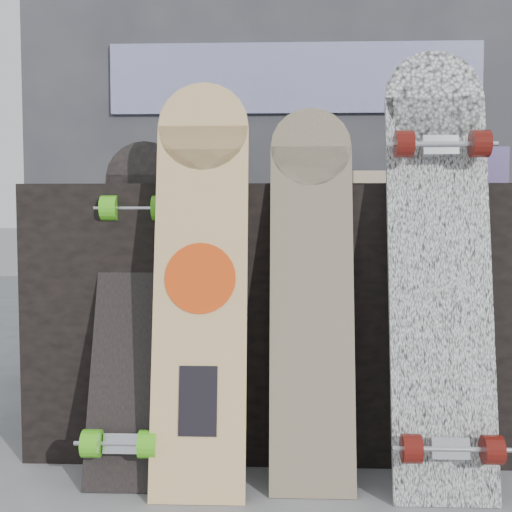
{
  "coord_description": "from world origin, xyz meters",
  "views": [
    {
      "loc": [
        -0.06,
        -1.57,
        0.72
      ],
      "look_at": [
        -0.13,
        0.2,
        0.6
      ],
      "focal_mm": 45.0,
      "sensor_mm": 36.0,
      "label": 1
    }
  ],
  "objects_px": {
    "longboard_celtic": "(312,282)",
    "longboard_cascadia": "(440,259)",
    "vendor_table": "(299,311)",
    "skateboard_dark": "(134,299)",
    "longboard_geisha": "(201,273)"
  },
  "relations": [
    {
      "from": "longboard_celtic",
      "to": "longboard_cascadia",
      "type": "relative_size",
      "value": 0.87
    },
    {
      "from": "vendor_table",
      "to": "longboard_celtic",
      "type": "relative_size",
      "value": 1.58
    },
    {
      "from": "vendor_table",
      "to": "skateboard_dark",
      "type": "bearing_deg",
      "value": -144.55
    },
    {
      "from": "longboard_celtic",
      "to": "longboard_geisha",
      "type": "bearing_deg",
      "value": -168.97
    },
    {
      "from": "vendor_table",
      "to": "longboard_celtic",
      "type": "bearing_deg",
      "value": -86.53
    },
    {
      "from": "longboard_geisha",
      "to": "skateboard_dark",
      "type": "distance_m",
      "value": 0.24
    },
    {
      "from": "vendor_table",
      "to": "longboard_geisha",
      "type": "distance_m",
      "value": 0.53
    },
    {
      "from": "longboard_geisha",
      "to": "longboard_cascadia",
      "type": "relative_size",
      "value": 0.92
    },
    {
      "from": "vendor_table",
      "to": "skateboard_dark",
      "type": "relative_size",
      "value": 1.71
    },
    {
      "from": "vendor_table",
      "to": "longboard_geisha",
      "type": "relative_size",
      "value": 1.5
    },
    {
      "from": "longboard_celtic",
      "to": "skateboard_dark",
      "type": "xyz_separation_m",
      "value": [
        -0.49,
        0.04,
        -0.06
      ]
    },
    {
      "from": "longboard_geisha",
      "to": "longboard_celtic",
      "type": "relative_size",
      "value": 1.06
    },
    {
      "from": "vendor_table",
      "to": "longboard_cascadia",
      "type": "xyz_separation_m",
      "value": [
        0.35,
        -0.42,
        0.2
      ]
    },
    {
      "from": "vendor_table",
      "to": "longboard_cascadia",
      "type": "relative_size",
      "value": 1.38
    },
    {
      "from": "vendor_table",
      "to": "longboard_cascadia",
      "type": "bearing_deg",
      "value": -50.04
    }
  ]
}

